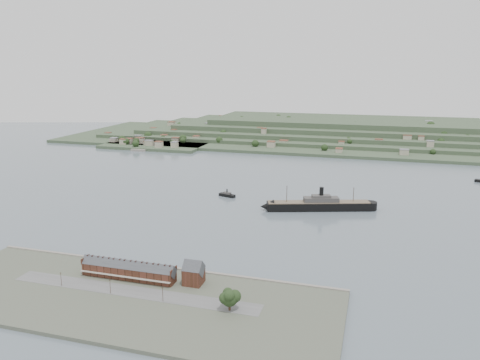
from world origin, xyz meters
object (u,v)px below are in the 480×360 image
(fig_tree, at_px, (230,297))
(tugboat, at_px, (227,195))
(gabled_building, at_px, (194,273))
(steamship, at_px, (316,205))
(terrace_row, at_px, (129,270))

(fig_tree, bearing_deg, tugboat, 108.37)
(gabled_building, bearing_deg, steamship, 74.10)
(terrace_row, bearing_deg, steamship, 63.13)
(steamship, xyz_separation_m, tugboat, (-84.19, 17.99, -2.57))
(tugboat, height_order, fig_tree, fig_tree)
(steamship, height_order, tugboat, steamship)
(tugboat, bearing_deg, terrace_row, -89.64)
(tugboat, distance_m, fig_tree, 210.84)
(terrace_row, relative_size, tugboat, 3.29)
(terrace_row, xyz_separation_m, tugboat, (-1.15, 181.88, -5.05))
(tugboat, xyz_separation_m, fig_tree, (66.41, -199.98, 7.21))
(gabled_building, relative_size, fig_tree, 1.23)
(tugboat, relative_size, fig_tree, 1.47)
(terrace_row, relative_size, steamship, 0.58)
(steamship, relative_size, fig_tree, 8.34)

